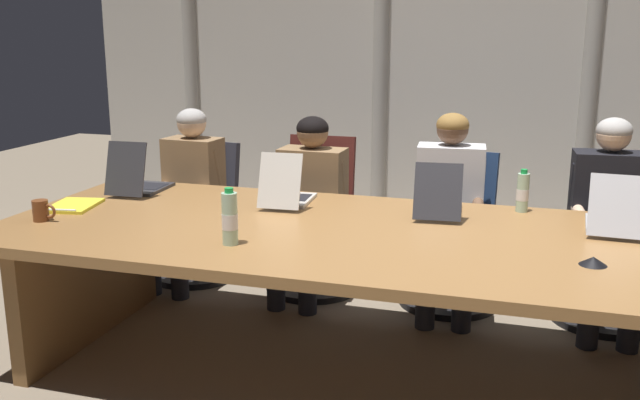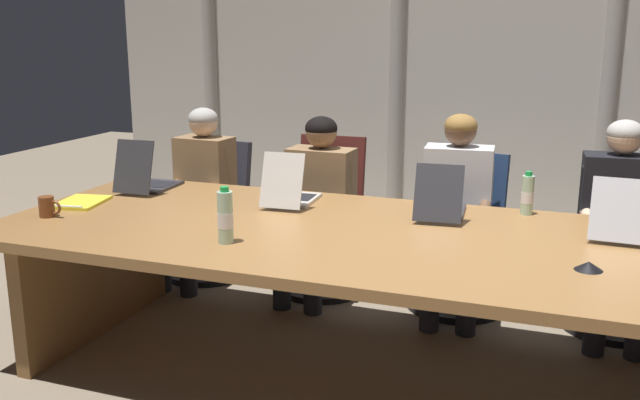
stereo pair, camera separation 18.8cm
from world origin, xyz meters
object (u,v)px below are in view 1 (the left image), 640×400
Objects in this scene: laptop_right_mid at (615,219)px; coffee_mug_near at (41,211)px; person_right_mid at (609,214)px; office_chair_left_end at (198,227)px; spiral_notepad at (74,205)px; water_bottle_primary at (230,219)px; laptop_left_mid at (288,194)px; person_left_end at (187,187)px; laptop_left_end at (139,182)px; laptop_center at (438,204)px; conference_mic_middle at (593,261)px; water_bottle_secondary at (523,193)px; office_chair_left_mid at (315,234)px; person_center at (449,203)px; person_left_mid at (308,196)px; office_chair_center at (452,248)px; office_chair_right_mid at (607,260)px.

laptop_right_mid is 3.45× the size of coffee_mug_near.
office_chair_left_end is at bearing -97.65° from person_right_mid.
water_bottle_primary is at bearing -29.74° from spiral_notepad.
laptop_left_mid is at bearing -75.90° from person_right_mid.
coffee_mug_near is at bearing -2.70° from person_left_end.
laptop_left_end reaches higher than coffee_mug_near.
person_left_end is at bearing 67.64° from laptop_center.
laptop_left_end is at bearing 165.90° from conference_mic_middle.
person_left_end is 2.64m from conference_mic_middle.
office_chair_left_end is (0.00, 0.69, -0.45)m from laptop_left_end.
water_bottle_secondary is 0.65× the size of spiral_notepad.
person_center is (0.86, -0.16, 0.30)m from office_chair_left_mid.
laptop_right_mid is 0.59m from person_right_mid.
water_bottle_primary is (-0.79, -1.30, 0.18)m from person_center.
person_left_mid is 8.96× the size of coffee_mug_near.
office_chair_left_end is 7.15× the size of coffee_mug_near.
laptop_left_mid is 0.76m from water_bottle_primary.
spiral_notepad is (-1.06, 0.36, -0.11)m from water_bottle_primary.
person_left_end is 4.51× the size of water_bottle_primary.
person_left_end is at bearing -77.69° from office_chair_center.
office_chair_left_mid is at bearing -175.48° from person_left_mid.
laptop_center reaches higher than office_chair_left_mid.
laptop_right_mid is at bearing -3.07° from spiral_notepad.
laptop_center is at bearing 77.06° from person_left_end.
laptop_left_end is 0.55m from person_left_end.
water_bottle_primary is at bearing -48.62° from office_chair_right_mid.
person_center reaches higher than person_left_mid.
office_chair_center is 0.80m from water_bottle_secondary.
laptop_left_end is 1.90× the size of water_bottle_secondary.
office_chair_left_end is at bearing 71.18° from spiral_notepad.
office_chair_left_mid reaches higher than office_chair_right_mid.
water_bottle_primary is 1.12m from spiral_notepad.
office_chair_left_mid is 0.88m from person_left_end.
laptop_center is 0.48× the size of office_chair_left_end.
person_right_mid is at bearing 38.31° from water_bottle_primary.
office_chair_left_mid is at bearing 99.35° from office_chair_left_end.
laptop_right_mid is 2.70m from spiral_notepad.
office_chair_center is 0.93m from person_left_mid.
office_chair_right_mid is 0.96m from person_center.
person_right_mid reaches higher than coffee_mug_near.
laptop_left_end is 2.62m from person_right_mid.
laptop_left_mid is 0.36× the size of person_right_mid.
spiral_notepad is at bearing 157.33° from laptop_left_end.
laptop_center is at bearing 20.71° from coffee_mug_near.
spiral_notepad is at bearing 0.84° from office_chair_left_end.
coffee_mug_near is at bearing 119.51° from laptop_left_mid.
office_chair_right_mid is 1.37m from conference_mic_middle.
office_chair_left_mid is 0.93m from person_center.
office_chair_center is (0.01, 0.68, -0.44)m from laptop_center.
person_left_mid is 0.86m from person_center.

